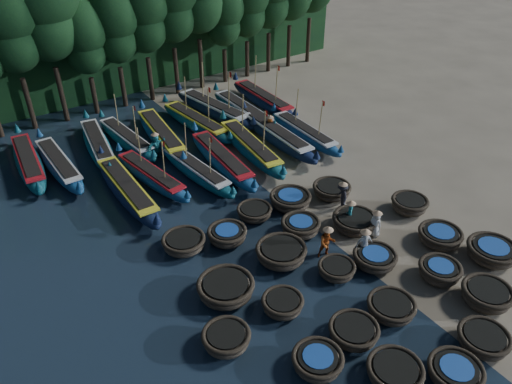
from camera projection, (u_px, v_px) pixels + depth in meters
ground at (309, 224)px, 26.66m from camera, size 120.00×120.00×0.00m
foliage_wall at (126, 27)px, 39.97m from camera, size 40.00×3.00×10.00m
coracle_1 at (395, 372)px, 18.49m from camera, size 2.16×2.16×0.71m
coracle_2 at (455, 372)px, 18.49m from camera, size 2.51×2.51×0.68m
coracle_3 at (483, 339)px, 19.74m from camera, size 2.17×2.17×0.71m
coracle_4 at (487, 295)px, 21.64m from camera, size 2.63×2.63×0.85m
coracle_5 at (317, 361)px, 18.88m from camera, size 2.12×2.12×0.71m
coracle_6 at (354, 331)px, 20.08m from camera, size 2.24×2.24×0.69m
coracle_7 at (391, 307)px, 21.13m from camera, size 2.15×2.15×0.72m
coracle_8 at (440, 271)px, 22.92m from camera, size 2.37×2.37×0.80m
coracle_9 at (492, 251)px, 24.03m from camera, size 2.81×2.81×0.84m
coracle_10 at (226, 338)px, 19.74m from camera, size 2.13×2.13×0.76m
coracle_11 at (283, 304)px, 21.30m from camera, size 1.91×1.91×0.72m
coracle_12 at (337, 269)px, 23.12m from camera, size 2.17×2.17×0.68m
coracle_13 at (375, 258)px, 23.69m from camera, size 2.28×2.28×0.76m
coracle_14 at (440, 236)px, 25.07m from camera, size 2.29×2.29×0.77m
coracle_15 at (226, 288)px, 21.97m from camera, size 2.59×2.59×0.85m
coracle_16 at (281, 253)px, 23.94m from camera, size 2.54×2.54×0.85m
coracle_17 at (301, 226)px, 25.71m from camera, size 2.07×2.07×0.81m
coracle_18 at (355, 222)px, 26.05m from camera, size 2.74×2.74×0.79m
coracle_19 at (409, 204)px, 27.33m from camera, size 2.18×2.18×0.82m
coracle_20 at (184, 242)px, 24.68m from camera, size 2.61×2.61×0.75m
coracle_21 at (227, 235)px, 25.15m from camera, size 2.46×2.46×0.79m
coracle_22 at (254, 212)px, 26.90m from camera, size 2.07×2.07×0.66m
coracle_23 at (290, 200)px, 27.68m from camera, size 2.35×2.35×0.83m
coracle_24 at (332, 190)px, 28.59m from camera, size 2.57×2.57×0.75m
long_boat_2 at (127, 190)px, 28.31m from camera, size 1.68×8.85×1.56m
long_boat_3 at (151, 175)px, 29.72m from camera, size 2.46×7.63×3.28m
long_boat_4 at (196, 171)px, 30.18m from camera, size 2.04×7.71×3.29m
long_boat_5 at (222, 159)px, 31.20m from camera, size 2.16×8.66×1.53m
long_boat_6 at (250, 147)px, 32.47m from camera, size 2.56×8.89×3.80m
long_boat_7 at (277, 136)px, 33.81m from camera, size 1.84×8.99×1.58m
long_boat_8 at (305, 133)px, 34.31m from camera, size 1.60×7.89×3.35m
long_boat_9 at (29, 162)px, 30.95m from camera, size 2.17×8.47×1.50m
long_boat_10 at (59, 164)px, 30.76m from camera, size 1.59×8.24×1.45m
long_boat_11 at (98, 145)px, 32.82m from camera, size 2.67×8.32×1.48m
long_boat_12 at (126, 138)px, 33.63m from camera, size 2.05×7.84×3.34m
long_boat_13 at (161, 135)px, 33.92m from camera, size 2.59×8.99×1.59m
long_boat_14 at (196, 122)px, 35.66m from camera, size 2.37×8.38×3.58m
long_boat_15 at (214, 109)px, 37.38m from camera, size 2.99×9.00×3.87m
long_boat_16 at (243, 110)px, 37.29m from camera, size 1.54×8.49×1.49m
long_boat_17 at (263, 99)px, 38.94m from camera, size 1.73×8.75×3.72m
fisherman_0 at (376, 223)px, 25.36m from camera, size 0.52×0.75×1.69m
fisherman_1 at (350, 212)px, 26.02m from camera, size 0.63×0.65×1.70m
fisherman_2 at (327, 242)px, 23.99m from camera, size 1.02×0.94×1.89m
fisherman_3 at (342, 196)px, 27.31m from camera, size 1.01×1.24×1.87m
fisherman_4 at (364, 243)px, 23.97m from camera, size 0.98×0.55×1.78m
fisherman_5 at (156, 146)px, 31.99m from camera, size 1.71×0.89×1.96m
fisherman_6 at (270, 126)px, 34.53m from camera, size 0.88×0.74×1.73m
tree_3 at (5, 15)px, 31.64m from camera, size 4.92×4.92×11.60m
tree_5 at (83, 35)px, 34.92m from camera, size 3.68×3.68×8.68m
tree_6 at (113, 20)px, 35.63m from camera, size 4.09×4.09×9.65m
tree_7 at (141, 5)px, 36.33m from camera, size 4.51×4.51×10.63m
tree_10 at (223, 11)px, 40.32m from camera, size 3.68×3.68×8.68m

